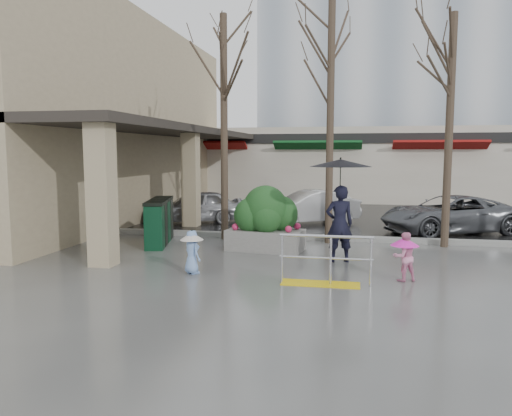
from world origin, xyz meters
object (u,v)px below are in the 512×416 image
(child_blue, at_px, (192,248))
(car_c, at_px, (449,214))
(child_pink, at_px, (404,253))
(car_a, at_px, (195,206))
(handrail, at_px, (324,266))
(news_boxes, at_px, (160,221))
(tree_midwest, at_px, (331,64))
(planter, at_px, (266,219))
(woman, at_px, (340,199))
(tree_west, at_px, (224,72))
(car_b, at_px, (309,207))
(tree_mideast, at_px, (452,73))

(child_blue, xyz_separation_m, car_c, (6.62, 7.02, 0.05))
(child_pink, xyz_separation_m, car_a, (-7.05, 7.47, 0.03))
(handrail, relative_size, child_blue, 1.93)
(news_boxes, bearing_deg, handrail, -49.39)
(tree_midwest, xyz_separation_m, planter, (-1.64, -1.49, -4.38))
(woman, height_order, car_a, woman)
(tree_midwest, xyz_separation_m, child_blue, (-2.78, -4.44, -4.65))
(tree_west, bearing_deg, child_blue, -84.57)
(tree_midwest, relative_size, car_a, 1.89)
(handrail, distance_m, car_b, 8.74)
(child_blue, bearing_deg, tree_midwest, -80.96)
(child_blue, bearing_deg, woman, -108.84)
(woman, distance_m, planter, 2.42)
(handrail, distance_m, car_c, 8.25)
(news_boxes, bearing_deg, child_blue, -70.84)
(car_c, bearing_deg, planter, -77.25)
(tree_mideast, relative_size, woman, 2.53)
(child_pink, xyz_separation_m, planter, (-3.44, 2.69, 0.26))
(tree_west, height_order, car_c, tree_west)
(tree_mideast, bearing_deg, child_blue, -143.84)
(tree_mideast, xyz_separation_m, planter, (-4.94, -1.49, -4.00))
(child_pink, distance_m, child_blue, 4.59)
(child_pink, distance_m, car_c, 7.05)
(tree_west, distance_m, child_pink, 7.91)
(car_c, bearing_deg, news_boxes, -90.84)
(tree_midwest, height_order, news_boxes, tree_midwest)
(car_b, bearing_deg, handrail, -25.09)
(child_blue, bearing_deg, car_a, -31.18)
(car_a, relative_size, car_b, 0.97)
(news_boxes, bearing_deg, car_b, 38.29)
(child_blue, xyz_separation_m, car_b, (1.84, 8.31, 0.05))
(child_pink, bearing_deg, car_c, -129.83)
(handrail, xyz_separation_m, news_boxes, (-5.05, 3.68, 0.29))
(tree_west, height_order, car_a, tree_west)
(tree_midwest, height_order, child_pink, tree_midwest)
(woman, distance_m, car_b, 6.67)
(planter, relative_size, car_c, 0.48)
(child_blue, relative_size, car_a, 0.27)
(child_blue, xyz_separation_m, news_boxes, (-2.11, 3.32, 0.08))
(handrail, height_order, tree_mideast, tree_mideast)
(planter, distance_m, car_a, 5.99)
(child_pink, distance_m, planter, 4.37)
(news_boxes, bearing_deg, woman, -28.94)
(child_pink, relative_size, car_b, 0.27)
(planter, height_order, car_b, planter)
(handrail, bearing_deg, car_c, 63.47)
(car_b, bearing_deg, tree_mideast, 15.30)
(child_pink, bearing_deg, woman, -71.39)
(tree_midwest, bearing_deg, child_blue, -122.02)
(news_boxes, bearing_deg, car_c, 9.59)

